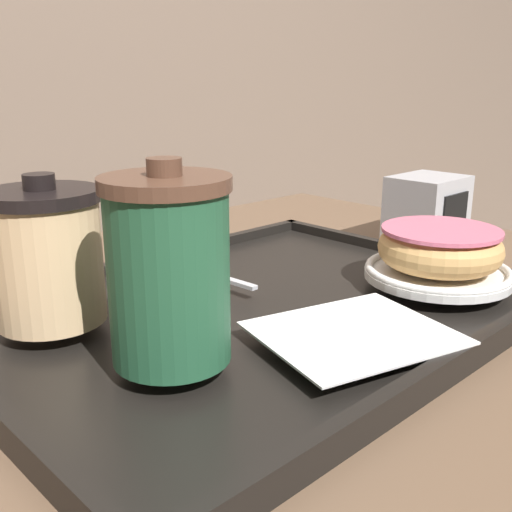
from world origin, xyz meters
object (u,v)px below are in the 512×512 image
at_px(coffee_cup_front, 169,269).
at_px(donut_chocolate_glazed, 440,247).
at_px(napkin_dispenser, 427,210).
at_px(coffee_cup_rear, 47,255).
at_px(spoon, 177,262).

relative_size(coffee_cup_front, donut_chocolate_glazed, 1.18).
distance_m(donut_chocolate_glazed, napkin_dispenser, 0.24).
xyz_separation_m(coffee_cup_rear, napkin_dispenser, (0.53, -0.04, -0.03)).
relative_size(coffee_cup_front, coffee_cup_rear, 1.18).
bearing_deg(napkin_dispenser, coffee_cup_rear, 175.62).
distance_m(spoon, napkin_dispenser, 0.38).
xyz_separation_m(coffee_cup_rear, spoon, (0.17, 0.05, -0.05)).
distance_m(coffee_cup_rear, spoon, 0.18).
height_order(coffee_cup_front, spoon, coffee_cup_front).
height_order(donut_chocolate_glazed, napkin_dispenser, napkin_dispenser).
height_order(coffee_cup_rear, donut_chocolate_glazed, coffee_cup_rear).
distance_m(donut_chocolate_glazed, spoon, 0.28).
bearing_deg(spoon, napkin_dispenser, -108.13).
xyz_separation_m(donut_chocolate_glazed, spoon, (-0.17, 0.22, -0.03)).
bearing_deg(spoon, donut_chocolate_glazed, -147.11).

